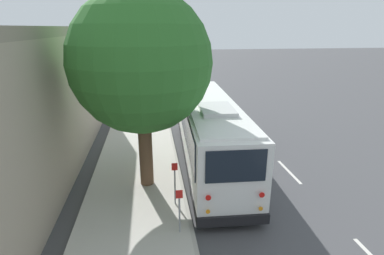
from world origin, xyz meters
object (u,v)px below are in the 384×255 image
Objects in this scene: shuttle_bus at (209,128)px; sign_post_near at (179,211)px; parked_sedan_gray at (163,67)px; sign_post_far at (175,183)px; parked_sedan_silver at (175,96)px; street_tree at (141,52)px; parked_sedan_blue at (171,83)px; parked_sedan_white at (168,74)px.

shuttle_bus is 5.90m from sign_post_near.
parked_sedan_gray is 37.12m from sign_post_far.
sign_post_near reaches higher than parked_sedan_silver.
shuttle_bus reaches higher than parked_sedan_silver.
sign_post_near is (-18.28, 1.40, 0.33)m from parked_sedan_silver.
street_tree is at bearing 16.44° from sign_post_near.
parked_sedan_silver is at bearing 5.21° from shuttle_bus.
sign_post_near reaches higher than parked_sedan_gray.
sign_post_near is at bearing 174.34° from parked_sedan_blue.
shuttle_bus is 2.68× the size of parked_sedan_gray.
parked_sedan_gray is 2.54× the size of sign_post_far.
shuttle_bus is 6.81× the size of sign_post_far.
parked_sedan_silver is 15.73m from street_tree.
sign_post_near is (-24.87, 1.51, 0.32)m from parked_sedan_blue.
parked_sedan_gray is at bearing -2.18° from sign_post_far.
sign_post_near is 0.92× the size of sign_post_far.
parked_sedan_blue is 6.64m from parked_sedan_white.
sign_post_far reaches higher than parked_sedan_white.
parked_sedan_silver is 0.55× the size of street_tree.
parked_sedan_white is 1.08× the size of parked_sedan_gray.
sign_post_near is at bearing 173.02° from parked_sedan_white.
shuttle_bus is 12.87m from parked_sedan_silver.
street_tree is (-21.31, 2.56, 4.99)m from parked_sedan_blue.
sign_post_near is 1.69m from sign_post_far.
parked_sedan_gray is at bearing -4.00° from street_tree.
sign_post_far is at bearing -150.71° from street_tree.
sign_post_far is at bearing 154.47° from shuttle_bus.
parked_sedan_white is 28.51m from street_tree.
parked_sedan_white is 7.27m from parked_sedan_gray.
parked_sedan_gray is (33.30, 0.60, -1.20)m from shuttle_bus.
street_tree reaches higher than parked_sedan_blue.
sign_post_near is at bearing 162.29° from shuttle_bus.
parked_sedan_gray is at bearing -1.80° from parked_sedan_blue.
parked_sedan_white is at bearing -3.15° from parked_sedan_blue.
parked_sedan_white is (13.23, -0.21, -0.00)m from parked_sedan_silver.
parked_sedan_gray is at bearing -4.06° from parked_sedan_silver.
parked_sedan_blue is at bearing -178.60° from parked_sedan_gray.
shuttle_bus is 7.40× the size of sign_post_near.
street_tree is (-14.71, 2.46, 5.00)m from parked_sedan_silver.
street_tree is (-1.91, 3.07, 3.81)m from shuttle_bus.
parked_sedan_gray is (20.50, -0.01, -0.01)m from parked_sedan_silver.
parked_sedan_silver reaches higher than parked_sedan_gray.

